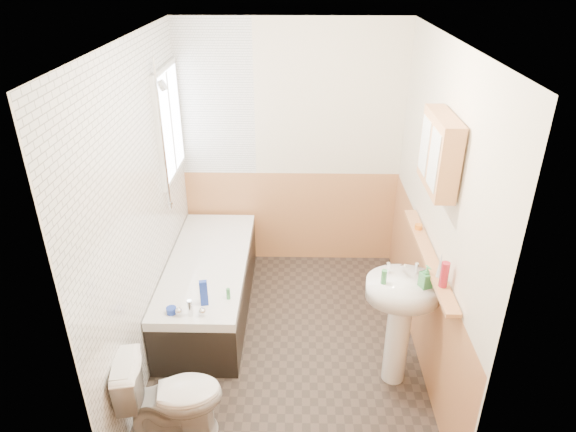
# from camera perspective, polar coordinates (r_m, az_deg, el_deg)

# --- Properties ---
(floor) EXTENTS (2.80, 2.80, 0.00)m
(floor) POSITION_cam_1_polar(r_m,az_deg,el_deg) (4.57, -0.04, -13.82)
(floor) COLOR #2C241F
(floor) RESTS_ON ground
(ceiling) EXTENTS (2.80, 2.80, 0.00)m
(ceiling) POSITION_cam_1_polar(r_m,az_deg,el_deg) (3.47, -0.06, 18.99)
(ceiling) COLOR white
(ceiling) RESTS_ON ground
(wall_back) EXTENTS (2.20, 0.02, 2.50)m
(wall_back) POSITION_cam_1_polar(r_m,az_deg,el_deg) (5.15, 0.31, 7.44)
(wall_back) COLOR beige
(wall_back) RESTS_ON ground
(wall_front) EXTENTS (2.20, 0.02, 2.50)m
(wall_front) POSITION_cam_1_polar(r_m,az_deg,el_deg) (2.68, -0.75, -13.54)
(wall_front) COLOR beige
(wall_front) RESTS_ON ground
(wall_left) EXTENTS (0.02, 2.80, 2.50)m
(wall_left) POSITION_cam_1_polar(r_m,az_deg,el_deg) (4.04, -16.00, 0.44)
(wall_left) COLOR beige
(wall_left) RESTS_ON ground
(wall_right) EXTENTS (0.02, 2.80, 2.50)m
(wall_right) POSITION_cam_1_polar(r_m,az_deg,el_deg) (3.99, 16.08, 0.13)
(wall_right) COLOR beige
(wall_right) RESTS_ON ground
(wainscot_right) EXTENTS (0.01, 2.80, 1.00)m
(wainscot_right) POSITION_cam_1_polar(r_m,az_deg,el_deg) (4.37, 14.54, -8.65)
(wainscot_right) COLOR tan
(wainscot_right) RESTS_ON wall_right
(wainscot_back) EXTENTS (2.20, 0.01, 1.00)m
(wainscot_back) POSITION_cam_1_polar(r_m,az_deg,el_deg) (5.44, 0.28, -0.09)
(wainscot_back) COLOR tan
(wainscot_back) RESTS_ON wall_back
(tile_cladding_left) EXTENTS (0.01, 2.80, 2.50)m
(tile_cladding_left) POSITION_cam_1_polar(r_m,az_deg,el_deg) (4.03, -15.71, 0.44)
(tile_cladding_left) COLOR white
(tile_cladding_left) RESTS_ON wall_left
(tile_return_back) EXTENTS (0.75, 0.01, 1.50)m
(tile_return_back) POSITION_cam_1_polar(r_m,az_deg,el_deg) (5.05, -8.15, 12.68)
(tile_return_back) COLOR white
(tile_return_back) RESTS_ON wall_back
(window) EXTENTS (0.03, 0.79, 0.99)m
(window) POSITION_cam_1_polar(r_m,az_deg,el_deg) (4.73, -12.97, 10.01)
(window) COLOR white
(window) RESTS_ON wall_left
(bathtub) EXTENTS (0.70, 1.78, 0.68)m
(bathtub) POSITION_cam_1_polar(r_m,az_deg,el_deg) (4.82, -8.71, -7.46)
(bathtub) COLOR black
(bathtub) RESTS_ON floor
(shower_riser) EXTENTS (0.11, 0.09, 1.30)m
(shower_riser) POSITION_cam_1_polar(r_m,az_deg,el_deg) (4.37, -13.80, 9.70)
(shower_riser) COLOR silver
(shower_riser) RESTS_ON wall_left
(toilet) EXTENTS (0.74, 0.50, 0.68)m
(toilet) POSITION_cam_1_polar(r_m,az_deg,el_deg) (3.74, -12.79, -18.99)
(toilet) COLOR white
(toilet) RESTS_ON floor
(sink) EXTENTS (0.54, 0.43, 1.04)m
(sink) POSITION_cam_1_polar(r_m,az_deg,el_deg) (3.92, 12.39, -10.21)
(sink) COLOR white
(sink) RESTS_ON floor
(pine_shelf) EXTENTS (0.10, 1.42, 0.03)m
(pine_shelf) POSITION_cam_1_polar(r_m,az_deg,el_deg) (3.92, 15.33, -4.22)
(pine_shelf) COLOR tan
(pine_shelf) RESTS_ON wall_right
(medicine_cabinet) EXTENTS (0.14, 0.56, 0.51)m
(medicine_cabinet) POSITION_cam_1_polar(r_m,az_deg,el_deg) (3.57, 16.46, 6.77)
(medicine_cabinet) COLOR tan
(medicine_cabinet) RESTS_ON wall_right
(foam_can) EXTENTS (0.07, 0.07, 0.18)m
(foam_can) POSITION_cam_1_polar(r_m,az_deg,el_deg) (3.52, 16.98, -6.24)
(foam_can) COLOR maroon
(foam_can) RESTS_ON pine_shelf
(green_bottle) EXTENTS (0.04, 0.04, 0.19)m
(green_bottle) POSITION_cam_1_polar(r_m,az_deg,el_deg) (3.61, 16.56, -5.24)
(green_bottle) COLOR silver
(green_bottle) RESTS_ON pine_shelf
(black_jar) EXTENTS (0.07, 0.07, 0.04)m
(black_jar) POSITION_cam_1_polar(r_m,az_deg,el_deg) (4.21, 14.30, -1.17)
(black_jar) COLOR orange
(black_jar) RESTS_ON pine_shelf
(soap_bottle) EXTENTS (0.14, 0.19, 0.08)m
(soap_bottle) POSITION_cam_1_polar(r_m,az_deg,el_deg) (3.72, 15.02, -7.10)
(soap_bottle) COLOR #388447
(soap_bottle) RESTS_ON sink
(clear_bottle) EXTENTS (0.05, 0.05, 0.11)m
(clear_bottle) POSITION_cam_1_polar(r_m,az_deg,el_deg) (3.68, 10.61, -6.66)
(clear_bottle) COLOR #388447
(clear_bottle) RESTS_ON sink
(blue_gel) EXTENTS (0.07, 0.05, 0.22)m
(blue_gel) POSITION_cam_1_polar(r_m,az_deg,el_deg) (4.07, -9.34, -8.44)
(blue_gel) COLOR #19339E
(blue_gel) RESTS_ON bathtub
(cream_jar) EXTENTS (0.09, 0.09, 0.05)m
(cream_jar) POSITION_cam_1_polar(r_m,az_deg,el_deg) (4.08, -12.83, -10.19)
(cream_jar) COLOR #19339E
(cream_jar) RESTS_ON bathtub
(orange_bottle) EXTENTS (0.04, 0.04, 0.09)m
(orange_bottle) POSITION_cam_1_polar(r_m,az_deg,el_deg) (4.14, -6.66, -8.58)
(orange_bottle) COLOR #388447
(orange_bottle) RESTS_ON bathtub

